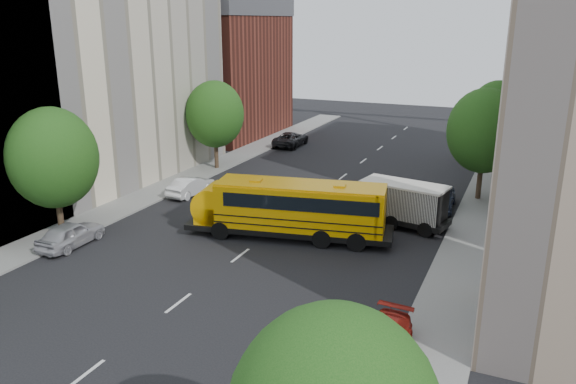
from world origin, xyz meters
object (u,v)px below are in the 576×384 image
Objects in this scene: parked_car_2 at (291,139)px; parked_car_4 at (441,197)px; street_tree_1 at (53,158)px; parked_car_0 at (71,234)px; parked_car_5 at (469,151)px; parked_car_3 at (379,342)px; street_tree_4 at (485,131)px; parked_car_1 at (191,186)px; safari_truck at (397,202)px; street_tree_5 at (497,112)px; school_bus at (287,206)px; street_tree_2 at (215,114)px.

parked_car_4 is at bearing 138.95° from parked_car_2.
parked_car_0 is at bearing -26.87° from street_tree_1.
parked_car_3 is at bearing -93.07° from parked_car_5.
street_tree_4 is 1.92× the size of parked_car_1.
parked_car_2 is at bearing 140.13° from safari_truck.
street_tree_5 is (22.00, 30.00, -0.25)m from street_tree_1.
street_tree_1 reaches higher than street_tree_5.
school_bus is 2.92× the size of parked_car_0.
parked_car_4 reaches higher than parked_car_5.
parked_car_5 is (-0.80, 35.48, 0.02)m from parked_car_3.
school_bus is at bearing -111.82° from street_tree_5.
street_tree_1 is at bearing -138.99° from safari_truck.
street_tree_2 reaches higher than street_tree_5.
parked_car_0 is at bearing -137.75° from street_tree_4.
street_tree_4 is at bearing -90.00° from street_tree_5.
parked_car_1 reaches higher than parked_car_3.
parked_car_4 is at bearing 76.66° from safari_truck.
street_tree_4 reaches higher than parked_car_3.
safari_truck is (17.77, 10.37, -3.45)m from street_tree_1.
parked_car_0 is at bearing -160.55° from school_bus.
street_tree_1 is at bearing -140.71° from street_tree_4.
parked_car_4 reaches higher than parked_car_0.
parked_car_2 is (-10.05, 23.70, -1.21)m from school_bus.
parked_car_2 is (0.80, 30.05, -0.00)m from parked_car_0.
parked_car_0 is 0.98× the size of parked_car_3.
parked_car_5 is at bearing -176.20° from parked_car_2.
street_tree_5 is 37.19m from parked_car_0.
parked_car_3 is (20.60, -22.45, -4.19)m from street_tree_2.
street_tree_5 is (22.00, 12.00, -0.12)m from street_tree_2.
school_bus is 2.78× the size of parked_car_4.
street_tree_5 reaches higher than parked_car_2.
parked_car_0 is 11.27m from parked_car_1.
street_tree_5 is 1.86× the size of parked_car_5.
parked_car_2 is 1.31× the size of parked_car_5.
street_tree_2 is 30.75m from parked_car_3.
parked_car_5 is at bearing 33.36° from street_tree_2.
parked_car_5 is at bearing 95.13° from safari_truck.
parked_car_0 is (-20.60, -30.71, -3.97)m from street_tree_5.
school_bus is at bearing -132.94° from parked_car_4.
safari_truck reaches higher than parked_car_5.
parked_car_4 is at bearing 36.99° from street_tree_1.
street_tree_1 is 28.43m from street_tree_4.
safari_truck is 5.02m from parked_car_4.
parked_car_4 is at bearing 96.25° from parked_car_3.
street_tree_5 is at bearing 53.75° from street_tree_1.
street_tree_2 reaches higher than parked_car_3.
street_tree_4 is at bearing 50.75° from parked_car_4.
parked_car_1 is (2.20, -7.47, -4.13)m from street_tree_2.
street_tree_5 is (-0.00, 12.00, -0.37)m from street_tree_4.
safari_truck is at bearing -147.53° from parked_car_0.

